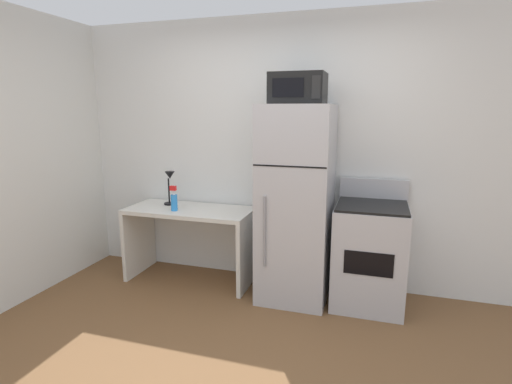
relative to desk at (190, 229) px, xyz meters
name	(u,v)px	position (x,y,z in m)	size (l,w,h in m)	color
ground_plane	(225,377)	(0.90, -1.35, -0.53)	(12.00, 12.00, 0.00)	brown
wall_back_white	(286,153)	(0.90, 0.35, 0.77)	(5.00, 0.10, 2.60)	silver
desk	(190,229)	(0.00, 0.00, 0.00)	(1.26, 0.57, 0.75)	silver
desk_lamp	(170,182)	(-0.26, 0.08, 0.46)	(0.14, 0.12, 0.35)	black
spray_bottle	(174,201)	(-0.10, -0.12, 0.32)	(0.06, 0.06, 0.25)	#2D8CEA
refrigerator	(296,204)	(1.09, -0.04, 0.35)	(0.62, 0.68, 1.77)	#B7B7BC
microwave	(298,88)	(1.09, -0.07, 1.37)	(0.46, 0.35, 0.26)	black
oven_range	(369,254)	(1.75, -0.01, -0.07)	(0.61, 0.61, 1.10)	#B7B7BC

